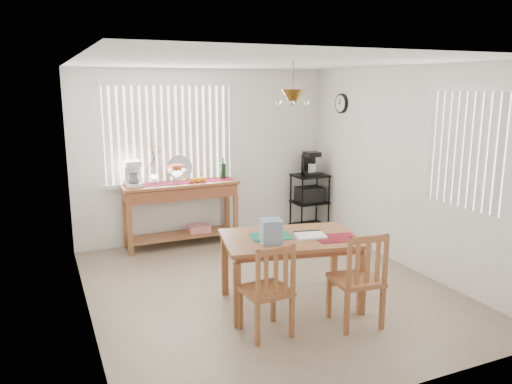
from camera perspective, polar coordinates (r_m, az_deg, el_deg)
name	(u,v)px	position (r m, az deg, el deg)	size (l,w,h in m)	color
ground	(267,288)	(6.04, 1.26, -10.94)	(4.00, 4.50, 0.01)	gray
room_shell	(267,146)	(5.61, 1.30, 5.27)	(4.20, 4.70, 2.70)	white
sideboard	(182,199)	(7.45, -8.50, -0.74)	(1.69, 0.48, 0.95)	#9D5E35
sideboard_items	(162,174)	(7.32, -10.75, 2.05)	(1.61, 0.40, 0.73)	maroon
wire_cart	(310,197)	(8.27, 6.15, -0.52)	(0.54, 0.44, 0.92)	black
cart_items	(310,164)	(8.17, 6.20, 3.21)	(0.22, 0.26, 0.38)	black
dining_table	(291,245)	(5.40, 3.97, -6.02)	(1.60, 1.20, 0.77)	#9D5E35
table_items	(281,233)	(5.19, 2.89, -4.65)	(1.10, 0.73, 0.25)	#15785B
chair_left	(268,291)	(4.82, 1.37, -11.20)	(0.45, 0.45, 0.93)	#9D5E35
chair_right	(358,280)	(5.09, 11.61, -9.81)	(0.50, 0.50, 0.98)	#9D5E35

